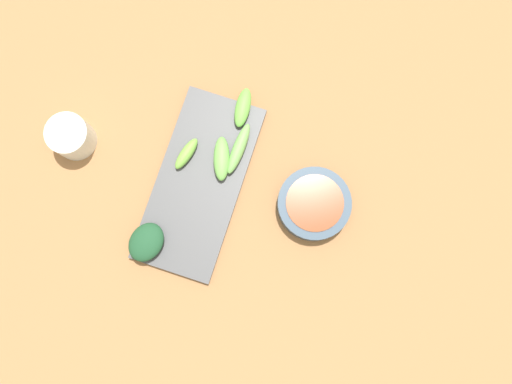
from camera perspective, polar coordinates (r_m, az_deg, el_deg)
The scene contains 9 objects.
tabletop at distance 0.99m, azimuth -0.03°, elevation -0.05°, with size 2.10×2.10×0.02m, color #A27045.
sauce_bowl at distance 0.96m, azimuth 6.24°, elevation -1.29°, with size 0.13×0.13×0.04m.
serving_plate at distance 0.98m, azimuth -6.12°, elevation 0.97°, with size 0.15×0.34×0.01m, color #4B4B4E.
broccoli_stalk_0 at distance 0.99m, azimuth -1.43°, elevation 9.04°, with size 0.03×0.08×0.02m, color #6DBA46.
broccoli_stalk_1 at distance 0.96m, azimuth -3.72°, elevation 3.60°, with size 0.03×0.08×0.02m, color #72B951.
broccoli_leafy_2 at distance 0.96m, azimuth -11.71°, elevation -5.30°, with size 0.06×0.07×0.03m, color #1F4D2D.
broccoli_stalk_3 at distance 0.97m, azimuth -7.48°, elevation 4.10°, with size 0.02×0.07×0.02m, color #79BA45.
broccoli_stalk_4 at distance 0.97m, azimuth -1.87°, elevation 4.68°, with size 0.02×0.10×0.02m, color #76B459.
tea_cup at distance 1.02m, azimuth -19.22°, elevation 5.62°, with size 0.08×0.08×0.06m, color white.
Camera 1 is at (-0.04, 0.13, 0.99)m, focal length 37.26 mm.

